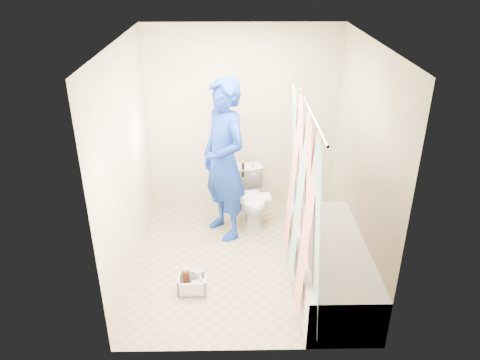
{
  "coord_description": "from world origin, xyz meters",
  "views": [
    {
      "loc": [
        -0.12,
        -4.3,
        3.16
      ],
      "look_at": [
        -0.05,
        0.31,
        0.86
      ],
      "focal_mm": 35.0,
      "sensor_mm": 36.0,
      "label": 1
    }
  ],
  "objects_px": {
    "bathtub": "(329,264)",
    "plumber": "(224,161)",
    "cleaning_caddy": "(193,284)",
    "toilet": "(252,198)"
  },
  "relations": [
    {
      "from": "toilet",
      "to": "plumber",
      "type": "distance_m",
      "value": 0.74
    },
    {
      "from": "bathtub",
      "to": "toilet",
      "type": "height_order",
      "value": "toilet"
    },
    {
      "from": "toilet",
      "to": "cleaning_caddy",
      "type": "xyz_separation_m",
      "value": [
        -0.64,
        -1.35,
        -0.26
      ]
    },
    {
      "from": "bathtub",
      "to": "plumber",
      "type": "xyz_separation_m",
      "value": [
        -1.08,
        1.03,
        0.7
      ]
    },
    {
      "from": "bathtub",
      "to": "plumber",
      "type": "height_order",
      "value": "plumber"
    },
    {
      "from": "bathtub",
      "to": "cleaning_caddy",
      "type": "relative_size",
      "value": 6.07
    },
    {
      "from": "bathtub",
      "to": "toilet",
      "type": "relative_size",
      "value": 2.54
    },
    {
      "from": "bathtub",
      "to": "cleaning_caddy",
      "type": "height_order",
      "value": "bathtub"
    },
    {
      "from": "toilet",
      "to": "cleaning_caddy",
      "type": "bearing_deg",
      "value": -124.9
    },
    {
      "from": "bathtub",
      "to": "cleaning_caddy",
      "type": "distance_m",
      "value": 1.4
    }
  ]
}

